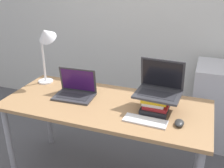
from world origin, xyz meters
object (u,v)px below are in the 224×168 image
laptop_on_books (159,88)px  mini_fridge (216,105)px  book_stack (156,103)px  wireless_keyboard (145,121)px  mouse (179,123)px  laptop_left (75,91)px  desk_lamp (46,41)px

laptop_on_books → mini_fridge: laptop_on_books is taller
laptop_on_books → mini_fridge: size_ratio=0.40×
mini_fridge → laptop_on_books: bearing=-118.0°
book_stack → wireless_keyboard: bearing=-99.4°
book_stack → mini_fridge: book_stack is taller
laptop_on_books → mouse: laptop_on_books is taller
laptop_on_books → laptop_left: bearing=-178.1°
book_stack → laptop_left: bearing=179.5°
laptop_on_books → mouse: size_ratio=3.57×
laptop_left → wireless_keyboard: bearing=-17.0°
laptop_left → wireless_keyboard: (0.66, -0.20, -0.04)m
mini_fridge → mouse: bearing=-105.0°
laptop_on_books → wireless_keyboard: bearing=-101.2°
mouse → desk_lamp: bearing=166.0°
mouse → mini_fridge: size_ratio=0.11×
laptop_left → desk_lamp: (-0.34, 0.14, 0.37)m
mouse → wireless_keyboard: bearing=-171.4°
laptop_left → desk_lamp: bearing=157.5°
laptop_on_books → desk_lamp: 1.08m
book_stack → mini_fridge: 1.13m
laptop_left → mini_fridge: (1.19, 0.93, -0.39)m
mouse → laptop_on_books: bearing=134.7°
wireless_keyboard → mini_fridge: mini_fridge is taller
laptop_on_books → desk_lamp: desk_lamp is taller
desk_lamp → mini_fridge: size_ratio=0.65×
wireless_keyboard → laptop_on_books: bearing=78.8°
mini_fridge → desk_lamp: bearing=-152.9°
book_stack → mini_fridge: size_ratio=0.30×
laptop_left → mouse: bearing=-10.6°
wireless_keyboard → mini_fridge: 1.29m
laptop_on_books → wireless_keyboard: size_ratio=1.11×
laptop_on_books → desk_lamp: (-1.05, 0.12, 0.24)m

